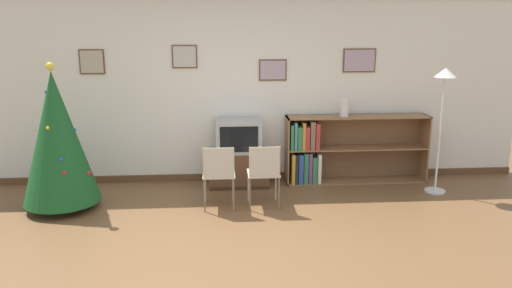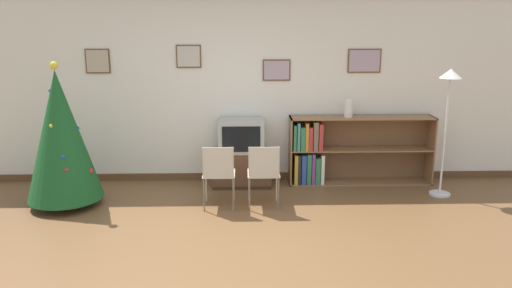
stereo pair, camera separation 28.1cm
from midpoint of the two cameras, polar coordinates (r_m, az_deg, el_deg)
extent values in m
plane|color=brown|center=(5.13, -4.07, -12.78)|extent=(24.00, 24.00, 0.00)
cube|color=silver|center=(7.19, -4.35, 6.31)|extent=(8.63, 0.08, 2.70)
cube|color=brown|center=(7.42, -4.17, -3.74)|extent=(8.63, 0.03, 0.10)
cube|color=brown|center=(7.34, -19.31, 8.87)|extent=(0.34, 0.02, 0.34)
cube|color=tan|center=(7.33, -19.33, 8.86)|extent=(0.30, 0.01, 0.30)
cube|color=brown|center=(7.12, -9.30, 9.83)|extent=(0.35, 0.02, 0.32)
cube|color=#BCB7A8|center=(7.11, -9.31, 9.83)|extent=(0.31, 0.01, 0.28)
cube|color=brown|center=(7.14, 0.79, 8.45)|extent=(0.39, 0.02, 0.30)
cube|color=#A893A3|center=(7.13, 0.80, 8.44)|extent=(0.36, 0.01, 0.26)
cube|color=brown|center=(7.34, 10.64, 9.37)|extent=(0.47, 0.02, 0.34)
cube|color=#A893A3|center=(7.33, 10.67, 9.36)|extent=(0.44, 0.01, 0.30)
cylinder|color=maroon|center=(6.82, -22.23, -6.41)|extent=(0.36, 0.36, 0.10)
cone|color=#195123|center=(6.59, -22.92, 0.66)|extent=(0.93, 0.93, 1.63)
sphere|color=yellow|center=(6.46, -23.64, 8.14)|extent=(0.10, 0.10, 0.10)
sphere|color=#1E4CB2|center=(6.61, -21.21, 1.51)|extent=(0.05, 0.05, 0.05)
sphere|color=#1E4CB2|center=(6.50, -24.00, 5.44)|extent=(0.05, 0.05, 0.05)
sphere|color=gold|center=(6.40, -23.86, 1.67)|extent=(0.04, 0.04, 0.04)
sphere|color=red|center=(6.55, -19.79, -3.18)|extent=(0.06, 0.06, 0.06)
sphere|color=#1E4CB2|center=(6.36, -22.62, -1.64)|extent=(0.05, 0.05, 0.05)
sphere|color=red|center=(6.36, -22.26, -3.05)|extent=(0.05, 0.05, 0.05)
cube|color=#412A1A|center=(7.19, -3.10, -4.53)|extent=(0.81, 0.46, 0.05)
cube|color=brown|center=(7.11, -3.13, -2.60)|extent=(0.84, 0.48, 0.45)
cube|color=#9E9E99|center=(7.00, -3.18, 0.96)|extent=(0.63, 0.46, 0.45)
cube|color=black|center=(6.77, -3.14, 0.52)|extent=(0.52, 0.01, 0.35)
cube|color=#BCB29E|center=(6.28, -5.55, -3.44)|extent=(0.40, 0.40, 0.02)
cube|color=#BCB29E|center=(6.04, -5.63, -2.20)|extent=(0.35, 0.02, 0.38)
cylinder|color=beige|center=(6.52, -7.06, -4.83)|extent=(0.02, 0.02, 0.42)
cylinder|color=beige|center=(6.52, -3.89, -4.78)|extent=(0.02, 0.02, 0.42)
cylinder|color=beige|center=(6.19, -7.22, -5.91)|extent=(0.02, 0.02, 0.42)
cylinder|color=beige|center=(6.18, -3.86, -5.86)|extent=(0.02, 0.02, 0.42)
cylinder|color=beige|center=(6.12, -7.27, -4.17)|extent=(0.02, 0.02, 0.82)
cylinder|color=beige|center=(6.11, -3.89, -4.12)|extent=(0.02, 0.02, 0.82)
cube|color=#BCB29E|center=(6.29, -0.44, -3.34)|extent=(0.40, 0.40, 0.02)
cube|color=#BCB29E|center=(6.05, -0.32, -2.10)|extent=(0.35, 0.02, 0.38)
cylinder|color=beige|center=(6.52, -2.13, -4.75)|extent=(0.02, 0.02, 0.42)
cylinder|color=beige|center=(6.54, 1.04, -4.68)|extent=(0.02, 0.02, 0.42)
cylinder|color=beige|center=(6.18, -2.00, -5.82)|extent=(0.02, 0.02, 0.42)
cylinder|color=beige|center=(6.20, 1.34, -5.74)|extent=(0.02, 0.02, 0.42)
cylinder|color=beige|center=(6.12, -2.01, -4.08)|extent=(0.02, 0.02, 0.82)
cylinder|color=beige|center=(6.14, 1.35, -4.00)|extent=(0.02, 0.02, 0.82)
cube|color=olive|center=(7.17, 2.44, -0.72)|extent=(0.02, 0.36, 0.97)
cube|color=olive|center=(7.67, 17.67, -0.40)|extent=(0.02, 0.36, 0.97)
cube|color=olive|center=(7.25, 10.48, 3.10)|extent=(2.05, 0.36, 0.02)
cube|color=olive|center=(7.49, 10.16, -4.10)|extent=(2.05, 0.36, 0.02)
cube|color=olive|center=(7.35, 10.32, -0.41)|extent=(2.01, 0.36, 0.02)
cube|color=brown|center=(7.52, 9.99, -0.23)|extent=(2.05, 0.01, 0.97)
cube|color=gold|center=(7.22, 3.05, -2.69)|extent=(0.05, 0.30, 0.43)
cube|color=#232328|center=(7.19, 3.47, -2.79)|extent=(0.04, 0.23, 0.43)
cube|color=#2D4C93|center=(7.22, 3.93, -2.72)|extent=(0.07, 0.27, 0.43)
cube|color=#337547|center=(7.21, 4.54, -2.71)|extent=(0.06, 0.21, 0.45)
cube|color=#7A3D7F|center=(7.21, 5.03, -2.69)|extent=(0.04, 0.21, 0.45)
cube|color=#337547|center=(7.23, 5.53, -2.93)|extent=(0.07, 0.20, 0.39)
cube|color=silver|center=(7.26, 6.03, -2.69)|extent=(0.05, 0.25, 0.43)
cube|color=#337547|center=(7.07, 2.93, 0.82)|extent=(0.04, 0.24, 0.36)
cube|color=teal|center=(7.07, 3.34, 0.96)|extent=(0.04, 0.24, 0.40)
cube|color=#337547|center=(7.10, 3.80, 0.75)|extent=(0.06, 0.27, 0.33)
cube|color=orange|center=(7.09, 4.28, 0.96)|extent=(0.04, 0.23, 0.39)
cube|color=#B73333|center=(7.09, 4.71, 0.70)|extent=(0.05, 0.21, 0.33)
cube|color=#756047|center=(7.11, 5.25, 1.04)|extent=(0.07, 0.25, 0.41)
cube|color=#B73333|center=(7.13, 5.82, 0.94)|extent=(0.05, 0.25, 0.38)
cylinder|color=silver|center=(7.15, 8.97, 4.08)|extent=(0.12, 0.12, 0.25)
torus|color=silver|center=(7.13, 9.01, 5.05)|extent=(0.11, 0.11, 0.02)
cylinder|color=silver|center=(7.30, 18.72, -5.10)|extent=(0.28, 0.28, 0.03)
cylinder|color=silver|center=(7.09, 19.22, 0.95)|extent=(0.03, 0.03, 1.56)
cone|color=white|center=(6.96, 19.77, 7.69)|extent=(0.28, 0.28, 0.12)
camera|label=1|loc=(0.14, -91.31, -0.33)|focal=35.00mm
camera|label=2|loc=(0.14, 88.69, 0.33)|focal=35.00mm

